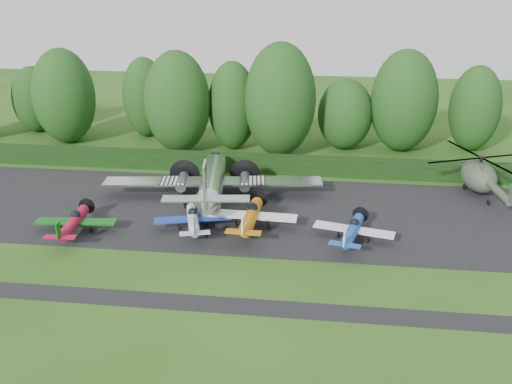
# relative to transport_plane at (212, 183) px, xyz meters

# --- Properties ---
(ground) EXTENTS (160.00, 160.00, 0.00)m
(ground) POSITION_rel_transport_plane_xyz_m (3.03, -12.04, -1.95)
(ground) COLOR #224B15
(ground) RESTS_ON ground
(apron) EXTENTS (70.00, 18.00, 0.01)m
(apron) POSITION_rel_transport_plane_xyz_m (3.03, -2.04, -1.95)
(apron) COLOR black
(apron) RESTS_ON ground
(taxiway_verge) EXTENTS (70.00, 2.00, 0.00)m
(taxiway_verge) POSITION_rel_transport_plane_xyz_m (3.03, -18.04, -1.95)
(taxiway_verge) COLOR black
(taxiway_verge) RESTS_ON ground
(hedgerow) EXTENTS (90.00, 1.60, 2.00)m
(hedgerow) POSITION_rel_transport_plane_xyz_m (3.03, 8.96, -1.95)
(hedgerow) COLOR black
(hedgerow) RESTS_ON ground
(transport_plane) EXTENTS (21.86, 16.76, 7.00)m
(transport_plane) POSITION_rel_transport_plane_xyz_m (0.00, 0.00, 0.00)
(transport_plane) COLOR silver
(transport_plane) RESTS_ON ground
(light_plane_red) EXTENTS (7.07, 7.44, 2.72)m
(light_plane_red) POSITION_rel_transport_plane_xyz_m (-10.52, -8.61, -0.82)
(light_plane_red) COLOR maroon
(light_plane_red) RESTS_ON ground
(light_plane_white) EXTENTS (6.82, 7.17, 2.62)m
(light_plane_white) POSITION_rel_transport_plane_xyz_m (-0.39, -6.67, -0.86)
(light_plane_white) COLOR silver
(light_plane_white) RESTS_ON ground
(light_plane_orange) EXTENTS (7.99, 8.40, 3.07)m
(light_plane_orange) POSITION_rel_transport_plane_xyz_m (4.67, -5.79, -0.68)
(light_plane_orange) COLOR #C76C0B
(light_plane_orange) RESTS_ON ground
(light_plane_blue) EXTENTS (6.88, 7.23, 2.64)m
(light_plane_blue) POSITION_rel_transport_plane_xyz_m (13.50, -7.21, -0.85)
(light_plane_blue) COLOR #1B48A7
(light_plane_blue) RESTS_ON ground
(helicopter) EXTENTS (12.09, 14.15, 3.89)m
(helicopter) POSITION_rel_transport_plane_xyz_m (26.61, 5.46, 0.14)
(helicopter) COLOR #353F30
(helicopter) RESTS_ON ground
(tree_0) EXTENTS (8.50, 8.50, 13.66)m
(tree_0) POSITION_rel_transport_plane_xyz_m (5.40, 15.34, 4.87)
(tree_0) COLOR black
(tree_0) RESTS_ON ground
(tree_2) EXTENTS (6.84, 6.84, 8.82)m
(tree_2) POSITION_rel_transport_plane_xyz_m (13.26, 19.03, 2.45)
(tree_2) COLOR black
(tree_2) RESTS_ON ground
(tree_3) EXTENTS (5.87, 5.87, 9.08)m
(tree_3) POSITION_rel_transport_plane_xyz_m (-28.88, 21.62, 2.57)
(tree_3) COLOR black
(tree_3) RESTS_ON ground
(tree_4) EXTENTS (6.20, 6.20, 10.61)m
(tree_4) POSITION_rel_transport_plane_xyz_m (29.04, 20.29, 3.34)
(tree_4) COLOR black
(tree_4) RESTS_ON ground
(tree_5) EXTENTS (5.90, 5.90, 10.64)m
(tree_5) POSITION_rel_transport_plane_xyz_m (-13.10, 21.31, 3.35)
(tree_5) COLOR black
(tree_5) RESTS_ON ground
(tree_6) EXTENTS (6.04, 6.04, 11.03)m
(tree_6) POSITION_rel_transport_plane_xyz_m (-0.64, 17.27, 3.55)
(tree_6) COLOR black
(tree_6) RESTS_ON ground
(tree_7) EXTENTS (8.13, 8.13, 12.55)m
(tree_7) POSITION_rel_transport_plane_xyz_m (20.27, 19.10, 4.31)
(tree_7) COLOR black
(tree_7) RESTS_ON ground
(tree_9) EXTENTS (7.90, 7.90, 12.18)m
(tree_9) POSITION_rel_transport_plane_xyz_m (-22.51, 17.32, 4.13)
(tree_9) COLOR black
(tree_9) RESTS_ON ground
(tree_10) EXTENTS (7.99, 7.99, 12.50)m
(tree_10) POSITION_rel_transport_plane_xyz_m (-7.12, 15.28, 4.28)
(tree_10) COLOR black
(tree_10) RESTS_ON ground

